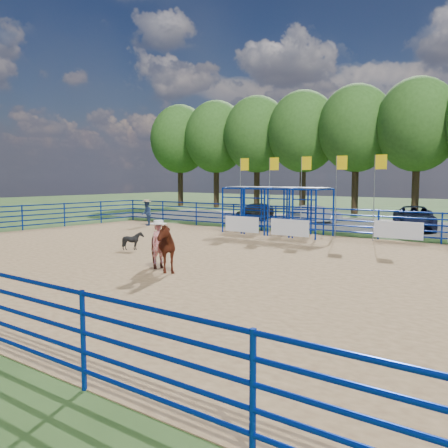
{
  "coord_description": "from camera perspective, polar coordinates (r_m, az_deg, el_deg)",
  "views": [
    {
      "loc": [
        11.96,
        -14.38,
        3.14
      ],
      "look_at": [
        0.16,
        1.0,
        1.3
      ],
      "focal_mm": 40.0,
      "sensor_mm": 36.0,
      "label": 1
    }
  ],
  "objects": [
    {
      "name": "chute_assembly",
      "position": [
        27.11,
        6.64,
        1.41
      ],
      "size": [
        19.32,
        2.41,
        4.2
      ],
      "color": "navy",
      "rests_on": "ground"
    },
    {
      "name": "spectator_cowboy",
      "position": [
        32.21,
        -8.83,
        1.29
      ],
      "size": [
        0.98,
        0.96,
        1.65
      ],
      "color": "navy",
      "rests_on": "arena_dirt"
    },
    {
      "name": "horse_and_rider",
      "position": [
        16.59,
        -7.47,
        -2.35
      ],
      "size": [
        2.13,
        1.53,
        2.37
      ],
      "color": "maroon",
      "rests_on": "arena_dirt"
    },
    {
      "name": "car_b",
      "position": [
        33.85,
        10.39,
        1.07
      ],
      "size": [
        2.62,
        3.94,
        1.23
      ],
      "primitive_type": "imported",
      "rotation": [
        0.0,
        0.0,
        2.75
      ],
      "color": "gray",
      "rests_on": "gravel_strip"
    },
    {
      "name": "perimeter_fence",
      "position": [
        18.86,
        -2.25,
        -1.86
      ],
      "size": [
        30.1,
        20.1,
        1.5
      ],
      "color": "navy",
      "rests_on": "ground"
    },
    {
      "name": "calf",
      "position": [
        21.59,
        -10.36,
        -1.9
      ],
      "size": [
        0.73,
        0.65,
        0.8
      ],
      "primitive_type": "imported",
      "rotation": [
        0.0,
        0.0,
        1.57
      ],
      "color": "black",
      "rests_on": "arena_dirt"
    },
    {
      "name": "car_c",
      "position": [
        31.27,
        20.87,
        0.62
      ],
      "size": [
        3.82,
        5.55,
        1.41
      ],
      "primitive_type": "imported",
      "rotation": [
        0.0,
        0.0,
        0.32
      ],
      "color": "#161B37",
      "rests_on": "gravel_strip"
    },
    {
      "name": "gravel_strip",
      "position": [
        33.73,
        16.55,
        -0.13
      ],
      "size": [
        40.0,
        10.0,
        0.01
      ],
      "primitive_type": "cube",
      "color": "slate",
      "rests_on": "ground"
    },
    {
      "name": "ground",
      "position": [
        18.97,
        -2.24,
        -4.11
      ],
      "size": [
        120.0,
        120.0,
        0.0
      ],
      "primitive_type": "plane",
      "color": "#335020",
      "rests_on": "ground"
    },
    {
      "name": "car_a",
      "position": [
        36.1,
        3.58,
        1.46
      ],
      "size": [
        1.91,
        3.91,
        1.28
      ],
      "primitive_type": "imported",
      "rotation": [
        0.0,
        0.0,
        0.11
      ],
      "color": "black",
      "rests_on": "gravel_strip"
    },
    {
      "name": "treeline",
      "position": [
        42.34,
        21.28,
        11.02
      ],
      "size": [
        56.4,
        6.4,
        11.24
      ],
      "color": "#3F2B19",
      "rests_on": "ground"
    },
    {
      "name": "arena_dirt",
      "position": [
        18.96,
        -2.24,
        -4.08
      ],
      "size": [
        30.0,
        20.0,
        0.02
      ],
      "primitive_type": "cube",
      "color": "#9C794E",
      "rests_on": "ground"
    }
  ]
}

